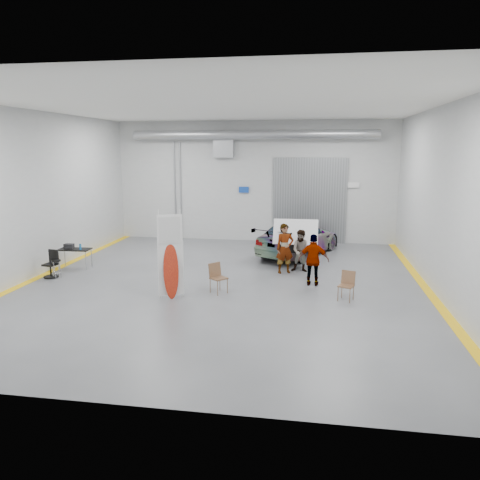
# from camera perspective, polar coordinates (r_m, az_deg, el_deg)

# --- Properties ---
(ground) EXTENTS (16.00, 16.00, 0.00)m
(ground) POSITION_cam_1_polar(r_m,az_deg,el_deg) (16.37, -2.04, -5.36)
(ground) COLOR #56585D
(ground) RESTS_ON ground
(room_shell) EXTENTS (14.02, 16.18, 6.01)m
(room_shell) POSITION_cam_1_polar(r_m,az_deg,el_deg) (17.85, 0.03, 9.30)
(room_shell) COLOR #B1B3B6
(room_shell) RESTS_ON ground
(sedan_car) EXTENTS (4.03, 5.54, 1.49)m
(sedan_car) POSITION_cam_1_polar(r_m,az_deg,el_deg) (20.90, 7.13, 0.27)
(sedan_car) COLOR silver
(sedan_car) RESTS_ON ground
(person_a) EXTENTS (0.80, 0.67, 1.89)m
(person_a) POSITION_cam_1_polar(r_m,az_deg,el_deg) (17.65, 5.48, -1.03)
(person_a) COLOR #966B52
(person_a) RESTS_ON ground
(person_b) EXTENTS (0.84, 0.66, 1.63)m
(person_b) POSITION_cam_1_polar(r_m,az_deg,el_deg) (17.90, 7.53, -1.33)
(person_b) COLOR slate
(person_b) RESTS_ON ground
(person_c) EXTENTS (1.06, 0.49, 1.79)m
(person_c) POSITION_cam_1_polar(r_m,az_deg,el_deg) (16.17, 8.96, -2.42)
(person_c) COLOR #9D5834
(person_c) RESTS_ON ground
(surfboard_display) EXTENTS (0.76, 0.41, 2.82)m
(surfboard_display) POSITION_cam_1_polar(r_m,az_deg,el_deg) (14.70, -8.75, -2.78)
(surfboard_display) COLOR white
(surfboard_display) RESTS_ON ground
(folding_chair_near) EXTENTS (0.64, 0.74, 0.98)m
(folding_chair_near) POSITION_cam_1_polar(r_m,az_deg,el_deg) (15.29, -2.59, -5.37)
(folding_chair_near) COLOR brown
(folding_chair_near) RESTS_ON ground
(folding_chair_far) EXTENTS (0.55, 0.59, 0.91)m
(folding_chair_far) POSITION_cam_1_polar(r_m,az_deg,el_deg) (14.92, 12.77, -6.14)
(folding_chair_far) COLOR brown
(folding_chair_far) RESTS_ON ground
(shop_stool) EXTENTS (0.34, 0.34, 0.67)m
(shop_stool) POSITION_cam_1_polar(r_m,az_deg,el_deg) (18.27, -21.44, -3.31)
(shop_stool) COLOR black
(shop_stool) RESTS_ON ground
(work_table) EXTENTS (1.25, 0.66, 1.00)m
(work_table) POSITION_cam_1_polar(r_m,az_deg,el_deg) (19.47, -19.68, -1.02)
(work_table) COLOR #919398
(work_table) RESTS_ON ground
(office_chair) EXTENTS (0.53, 0.54, 0.99)m
(office_chair) POSITION_cam_1_polar(r_m,az_deg,el_deg) (18.43, -22.01, -2.91)
(office_chair) COLOR black
(office_chair) RESTS_ON ground
(trunk_lid) EXTENTS (1.74, 1.05, 0.04)m
(trunk_lid) POSITION_cam_1_polar(r_m,az_deg,el_deg) (18.49, 6.91, 1.27)
(trunk_lid) COLOR silver
(trunk_lid) RESTS_ON sedan_car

